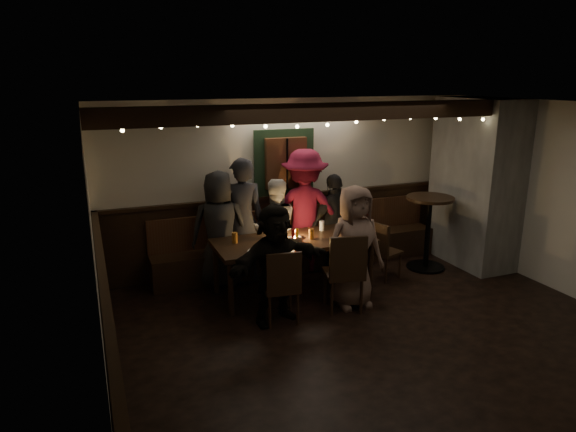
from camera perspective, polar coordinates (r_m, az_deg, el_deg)
name	(u,v)px	position (r m, az deg, el deg)	size (l,w,h in m)	color
room	(391,207)	(7.60, 11.36, 0.98)	(6.02, 5.01, 2.62)	black
dining_table	(293,244)	(6.99, 0.59, -3.14)	(2.16, 0.93, 0.94)	black
chair_near_left	(282,283)	(6.17, -0.68, -7.45)	(0.47, 0.47, 0.94)	black
chair_near_right	(346,269)	(6.49, 6.41, -5.84)	(0.57, 0.57, 1.04)	black
chair_end	(382,247)	(7.64, 10.37, -3.44)	(0.50, 0.50, 0.87)	black
high_top	(428,223)	(8.17, 15.34, -0.80)	(0.72, 0.72, 1.15)	black
person_a	(220,229)	(7.29, -7.61, -1.45)	(0.81, 0.53, 1.66)	black
person_b	(242,220)	(7.38, -5.16, -0.50)	(0.66, 0.44, 1.82)	#242429
person_c	(275,229)	(7.51, -1.49, -1.46)	(0.73, 0.57, 1.50)	beige
person_d	(304,211)	(7.77, 1.84, 0.56)	(1.21, 0.70, 1.88)	maroon
person_e	(334,222)	(7.89, 5.19, -0.68)	(0.88, 0.37, 1.50)	black
person_f	(275,264)	(6.17, -1.42, -5.34)	(1.37, 0.44, 1.48)	black
person_g	(354,247)	(6.63, 7.34, -3.41)	(0.79, 0.51, 1.61)	#836455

